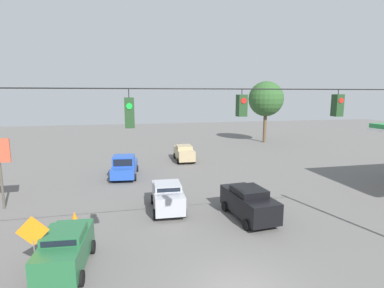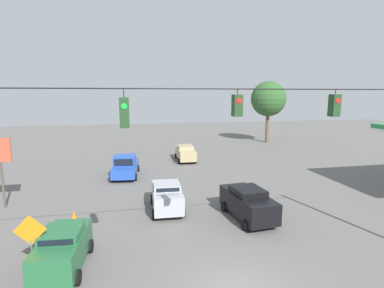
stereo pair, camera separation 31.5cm
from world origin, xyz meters
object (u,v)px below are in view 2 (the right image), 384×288
(pickup_truck_blue_withflow_far, at_px, (126,166))
(sedan_black_crossing_near, at_px, (248,203))
(sedan_tan_oncoming_deep, at_px, (185,153))
(traffic_cone_nearest, at_px, (61,252))
(traffic_cone_third, at_px, (74,215))
(traffic_cone_second, at_px, (69,232))
(work_zone_sign, at_px, (30,235))
(sedan_silver_withflow_mid, at_px, (167,196))
(overhead_signal_span, at_px, (234,161))
(tree_horizon_left, at_px, (268,99))
(sedan_green_parked_shoulder, at_px, (63,248))

(pickup_truck_blue_withflow_far, xyz_separation_m, sedan_black_crossing_near, (-7.54, 11.46, 0.04))
(sedan_tan_oncoming_deep, height_order, sedan_black_crossing_near, sedan_black_crossing_near)
(sedan_tan_oncoming_deep, height_order, traffic_cone_nearest, sedan_tan_oncoming_deep)
(sedan_black_crossing_near, distance_m, traffic_cone_third, 10.81)
(sedan_tan_oncoming_deep, height_order, traffic_cone_second, sedan_tan_oncoming_deep)
(pickup_truck_blue_withflow_far, relative_size, traffic_cone_nearest, 9.53)
(traffic_cone_second, distance_m, work_zone_sign, 4.19)
(sedan_silver_withflow_mid, bearing_deg, traffic_cone_second, 25.94)
(sedan_black_crossing_near, distance_m, work_zone_sign, 11.94)
(overhead_signal_span, distance_m, pickup_truck_blue_withflow_far, 18.78)
(sedan_silver_withflow_mid, height_order, tree_horizon_left, tree_horizon_left)
(sedan_tan_oncoming_deep, bearing_deg, sedan_silver_withflow_mid, 74.68)
(pickup_truck_blue_withflow_far, bearing_deg, sedan_silver_withflow_mid, 107.13)
(pickup_truck_blue_withflow_far, height_order, traffic_cone_third, pickup_truck_blue_withflow_far)
(sedan_green_parked_shoulder, relative_size, traffic_cone_third, 7.29)
(traffic_cone_nearest, relative_size, tree_horizon_left, 0.06)
(sedan_green_parked_shoulder, height_order, work_zone_sign, work_zone_sign)
(traffic_cone_third, bearing_deg, sedan_tan_oncoming_deep, -123.22)
(sedan_silver_withflow_mid, distance_m, pickup_truck_blue_withflow_far, 9.46)
(sedan_green_parked_shoulder, distance_m, traffic_cone_third, 5.57)
(tree_horizon_left, bearing_deg, sedan_tan_oncoming_deep, 34.88)
(pickup_truck_blue_withflow_far, relative_size, work_zone_sign, 1.88)
(sedan_green_parked_shoulder, xyz_separation_m, traffic_cone_nearest, (0.33, -1.04, -0.69))
(sedan_black_crossing_near, relative_size, tree_horizon_left, 0.49)
(sedan_silver_withflow_mid, relative_size, traffic_cone_third, 7.69)
(work_zone_sign, bearing_deg, tree_horizon_left, -129.03)
(traffic_cone_second, bearing_deg, traffic_cone_third, -86.62)
(tree_horizon_left, bearing_deg, traffic_cone_second, 48.21)
(sedan_green_parked_shoulder, height_order, traffic_cone_second, sedan_green_parked_shoulder)
(sedan_silver_withflow_mid, xyz_separation_m, work_zone_sign, (6.41, 6.53, 1.02))
(pickup_truck_blue_withflow_far, relative_size, traffic_cone_second, 9.53)
(sedan_tan_oncoming_deep, bearing_deg, traffic_cone_second, 60.81)
(sedan_green_parked_shoulder, distance_m, tree_horizon_left, 40.34)
(overhead_signal_span, relative_size, traffic_cone_nearest, 36.50)
(sedan_tan_oncoming_deep, distance_m, traffic_cone_second, 19.88)
(sedan_silver_withflow_mid, relative_size, pickup_truck_blue_withflow_far, 0.81)
(overhead_signal_span, bearing_deg, sedan_black_crossing_near, -117.32)
(sedan_tan_oncoming_deep, height_order, sedan_green_parked_shoulder, sedan_green_parked_shoulder)
(sedan_silver_withflow_mid, bearing_deg, traffic_cone_nearest, 40.78)
(work_zone_sign, xyz_separation_m, tree_horizon_left, (-25.83, -31.87, 4.96))
(traffic_cone_second, relative_size, traffic_cone_third, 1.00)
(overhead_signal_span, distance_m, traffic_cone_nearest, 9.51)
(pickup_truck_blue_withflow_far, distance_m, traffic_cone_second, 12.18)
(traffic_cone_nearest, xyz_separation_m, traffic_cone_second, (0.03, -2.12, 0.00))
(sedan_silver_withflow_mid, xyz_separation_m, traffic_cone_nearest, (5.67, 4.89, -0.69))
(sedan_tan_oncoming_deep, bearing_deg, tree_horizon_left, -145.12)
(sedan_tan_oncoming_deep, xyz_separation_m, sedan_silver_withflow_mid, (3.99, 14.58, 0.01))
(sedan_green_parked_shoulder, distance_m, traffic_cone_second, 3.26)
(overhead_signal_span, xyz_separation_m, traffic_cone_second, (7.19, -5.98, -4.93))
(sedan_black_crossing_near, bearing_deg, sedan_tan_oncoming_deep, -87.42)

